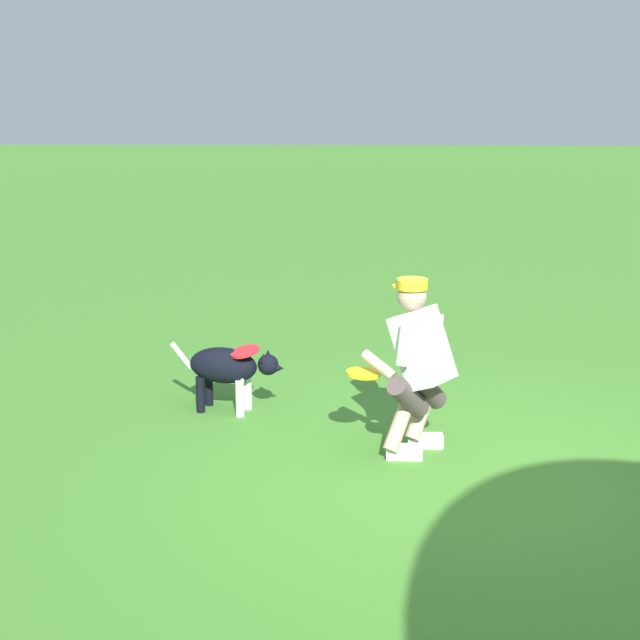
% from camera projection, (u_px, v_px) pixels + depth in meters
% --- Properties ---
extents(ground_plane, '(60.00, 60.00, 0.00)m').
position_uv_depth(ground_plane, '(466.00, 479.00, 6.43)').
color(ground_plane, '#407D2A').
extents(person, '(0.71, 0.60, 1.29)m').
position_uv_depth(person, '(418.00, 362.00, 6.69)').
color(person, silver).
rests_on(person, ground_plane).
extents(dog, '(0.97, 0.43, 0.55)m').
position_uv_depth(dog, '(229.00, 368.00, 7.62)').
color(dog, black).
rests_on(dog, ground_plane).
extents(frisbee_flying, '(0.25, 0.25, 0.09)m').
position_uv_depth(frisbee_flying, '(245.00, 351.00, 7.52)').
color(frisbee_flying, red).
extents(frisbee_held, '(0.33, 0.33, 0.04)m').
position_uv_depth(frisbee_held, '(363.00, 373.00, 6.72)').
color(frisbee_held, yellow).
rests_on(frisbee_held, person).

